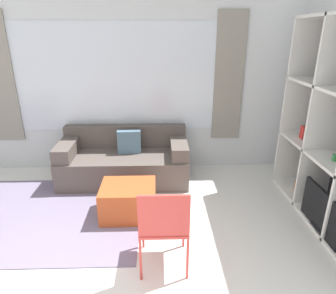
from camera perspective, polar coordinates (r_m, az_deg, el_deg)
wall_back at (r=4.71m, az=-9.84°, el=11.70°), size 6.79×0.11×2.70m
area_rug at (r=4.10m, az=-24.08°, el=-11.72°), size 2.61×1.81×0.01m
couch_main at (r=4.54m, az=-8.24°, el=-2.60°), size 1.86×0.85×0.76m
ottoman at (r=3.69m, az=-7.52°, el=-10.09°), size 0.65×0.53×0.40m
folding_chair at (r=2.75m, az=-0.82°, el=-14.15°), size 0.44×0.46×0.86m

